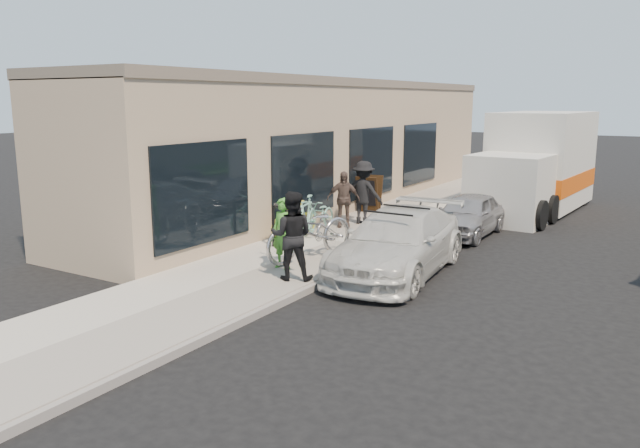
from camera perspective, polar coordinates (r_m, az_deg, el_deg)
The scene contains 17 objects.
ground at distance 12.05m, azimuth 2.13°, elevation -5.99°, with size 120.00×120.00×0.00m, color black.
sidewalk at distance 15.50m, azimuth 1.17°, elevation -1.77°, with size 3.00×34.00×0.15m, color #AFAA9E.
curb at distance 14.80m, azimuth 6.35°, elevation -2.51°, with size 0.12×34.00×0.13m, color gray.
storefront at distance 21.10m, azimuth 0.48°, elevation 7.34°, with size 3.60×20.00×4.22m.
bike_rack at distance 15.03m, azimuth -3.70°, elevation 0.41°, with size 0.14×0.70×0.99m.
sandwich_board at distance 19.39m, azimuth 4.50°, elevation 2.78°, with size 0.77×0.77×1.12m.
sedan_white at distance 13.02m, azimuth 7.13°, elevation -1.70°, with size 2.25×4.75×1.38m.
sedan_silver at distance 17.07m, azimuth 13.36°, elevation 0.83°, with size 1.34×3.34×1.14m, color #98979C.
moving_truck at distance 21.50m, azimuth 19.15°, elevation 4.89°, with size 2.79×6.61×3.18m.
tandem_bike at distance 13.50m, azimuth -0.85°, elevation -0.62°, with size 0.85×2.45×1.29m, color #ABABAD.
woman_rider at distance 12.81m, azimuth -3.41°, elevation -0.87°, with size 0.54×0.35×1.47m, color #3E872D.
man_standing at distance 11.98m, azimuth -2.61°, elevation -1.08°, with size 0.84×0.65×1.72m, color black.
cruiser_bike_a at distance 15.62m, azimuth -1.28°, elevation 0.61°, with size 0.50×1.77×1.07m, color #7DBBAA.
cruiser_bike_b at distance 16.61m, azimuth -0.01°, elevation 0.86°, with size 0.56×1.60×0.84m, color #7DBBAA.
cruiser_bike_c at distance 15.76m, azimuth -2.40°, elevation 0.43°, with size 0.43×1.53×0.92m, color yellow.
bystander_a at distance 17.48m, azimuth 3.99°, elevation 2.89°, with size 1.14×0.65×1.76m, color black.
bystander_b at distance 17.01m, azimuth 2.14°, elevation 2.28°, with size 0.90×0.37×1.53m, color #4E3E38.
Camera 1 is at (5.65, -10.02, 3.58)m, focal length 35.00 mm.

